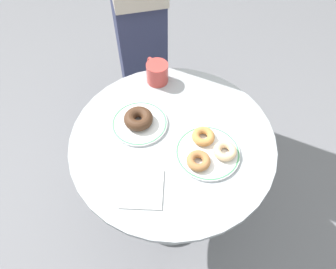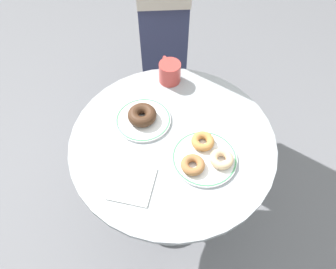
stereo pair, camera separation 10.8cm
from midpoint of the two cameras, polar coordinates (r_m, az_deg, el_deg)
ground_plane at (r=1.73m, az=-1.28°, el=-14.57°), size 7.00×7.00×0.02m
cafe_table at (r=1.26m, az=-1.71°, el=-5.94°), size 0.74×0.74×0.70m
plate_left at (r=1.14m, az=-7.97°, el=1.90°), size 0.20×0.20×0.01m
plate_right at (r=1.06m, az=4.46°, el=-3.55°), size 0.22×0.22×0.01m
donut_chocolate at (r=1.12m, az=-8.24°, el=2.73°), size 0.13×0.13×0.04m
donut_glazed at (r=1.04m, az=7.61°, el=-3.22°), size 0.10×0.10×0.03m
donut_old_fashioned at (r=1.07m, az=3.71°, el=-0.54°), size 0.10×0.10×0.03m
donut_cinnamon at (r=1.02m, az=2.66°, el=-5.08°), size 0.08×0.08×0.03m
paper_napkin at (r=1.00m, az=-7.95°, el=-10.06°), size 0.15×0.16×0.01m
coffee_mug at (r=1.26m, az=-4.55°, el=11.24°), size 0.10×0.11×0.09m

